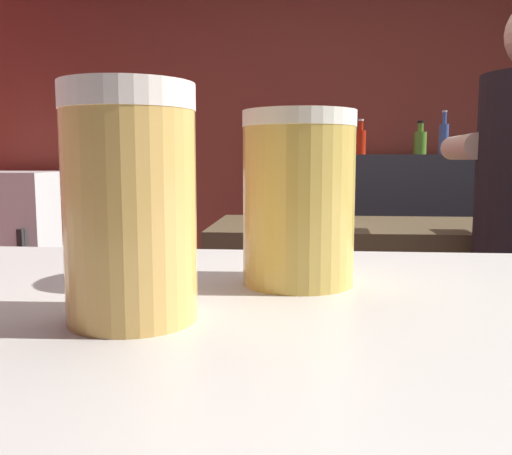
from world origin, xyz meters
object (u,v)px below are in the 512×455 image
bottle_olive_oil (420,142)px  bottle_vinegar (360,141)px  pint_glass_near (299,199)px  pint_glass_far (130,204)px  mixing_bowl (321,216)px  bottle_hot_sauce (444,137)px  mini_fridge (14,265)px

bottle_olive_oil → bottle_vinegar: bearing=-177.2°
pint_glass_near → pint_glass_far: (-0.10, -0.11, 0.00)m
mixing_bowl → pint_glass_near: 1.75m
mixing_bowl → pint_glass_far: pint_glass_far is taller
mixing_bowl → bottle_hot_sauce: size_ratio=0.80×
bottle_vinegar → bottle_olive_oil: bearing=2.8°
pint_glass_near → pint_glass_far: bearing=-132.2°
bottle_vinegar → pint_glass_near: bearing=-96.5°
bottle_hot_sauce → bottle_vinegar: bearing=171.8°
mixing_bowl → pint_glass_near: bearing=-92.3°
mixing_bowl → pint_glass_far: bearing=-95.2°
bottle_hot_sauce → mixing_bowl: bearing=-124.1°
mixing_bowl → pint_glass_far: size_ratio=1.42×
bottle_vinegar → bottle_hot_sauce: size_ratio=0.84×
mini_fridge → bottle_vinegar: bearing=4.6°
mixing_bowl → bottle_hot_sauce: 1.31m
mini_fridge → pint_glass_near: pint_glass_near is taller
pint_glass_near → mini_fridge: bearing=122.4°
mixing_bowl → pint_glass_far: 1.86m
bottle_hot_sauce → bottle_olive_oil: bearing=143.8°
pint_glass_near → bottle_olive_oil: 2.94m
bottle_hot_sauce → bottle_olive_oil: bottle_hot_sauce is taller
pint_glass_near → bottle_vinegar: size_ratio=0.64×
mini_fridge → bottle_vinegar: size_ratio=5.46×
mini_fridge → pint_glass_near: (1.70, -2.68, 0.59)m
bottle_vinegar → mini_fridge: bearing=-175.4°
bottle_vinegar → bottle_hot_sauce: 0.46m
bottle_vinegar → bottle_hot_sauce: (0.45, -0.07, 0.02)m
bottle_olive_oil → mini_fridge: bearing=-175.7°
mini_fridge → pint_glass_near: bearing=-57.6°
pint_glass_far → bottle_olive_oil: size_ratio=0.71×
pint_glass_far → bottle_olive_oil: bottle_olive_oil is taller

